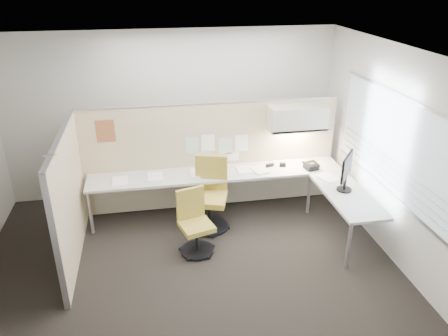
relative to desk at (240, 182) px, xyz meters
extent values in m
cube|color=black|center=(-0.93, -1.13, -0.61)|extent=(5.50, 4.50, 0.01)
cube|color=white|center=(-0.93, -1.13, 2.20)|extent=(5.50, 4.50, 0.01)
cube|color=beige|center=(-0.93, 1.12, 0.80)|extent=(5.50, 0.02, 2.80)
cube|color=beige|center=(-0.93, -3.38, 0.80)|extent=(5.50, 0.02, 2.80)
cube|color=beige|center=(1.82, -1.13, 0.80)|extent=(0.02, 4.50, 2.80)
cube|color=#A1B0BB|center=(1.79, -1.13, 0.95)|extent=(0.01, 2.80, 1.30)
cube|color=#C5B388|center=(-0.38, 0.47, 0.27)|extent=(4.10, 0.06, 1.75)
cube|color=#C5B388|center=(-2.43, -0.63, 0.27)|extent=(0.06, 2.20, 1.75)
cube|color=beige|center=(-0.33, 0.14, 0.11)|extent=(4.00, 0.60, 0.04)
cube|color=beige|center=(1.37, -0.89, 0.11)|extent=(0.60, 1.47, 0.04)
cube|color=beige|center=(-0.33, 0.41, -0.26)|extent=(3.90, 0.02, 0.64)
cylinder|color=#A5A8AA|center=(-2.28, -0.11, -0.26)|extent=(0.05, 0.05, 0.69)
cylinder|color=#A5A8AA|center=(1.12, -1.58, -0.26)|extent=(0.05, 0.05, 0.69)
cylinder|color=#A5A8AA|center=(1.12, -0.11, -0.26)|extent=(0.05, 0.05, 0.69)
cube|color=beige|center=(0.97, 0.26, 0.91)|extent=(0.90, 0.36, 0.38)
cube|color=#FFEABF|center=(0.97, 0.26, 0.70)|extent=(0.60, 0.06, 0.02)
cube|color=#8CBF8C|center=(-0.68, 0.44, 0.50)|extent=(0.21, 0.00, 0.28)
cube|color=white|center=(-0.43, 0.44, 0.52)|extent=(0.21, 0.00, 0.28)
cube|color=#8CBF8C|center=(-0.15, 0.44, 0.45)|extent=(0.21, 0.00, 0.28)
cube|color=white|center=(0.12, 0.44, 0.48)|extent=(0.21, 0.00, 0.28)
cube|color=#8CBF8C|center=(-0.53, 0.44, 0.28)|extent=(0.28, 0.00, 0.18)
cube|color=white|center=(-0.03, 0.44, 0.26)|extent=(0.21, 0.00, 0.14)
cube|color=orange|center=(-1.98, 0.44, 0.82)|extent=(0.28, 0.00, 0.35)
cylinder|color=black|center=(-0.53, -0.28, -0.57)|extent=(0.58, 0.58, 0.03)
cylinder|color=black|center=(-0.53, -0.28, -0.35)|extent=(0.07, 0.07, 0.44)
cube|color=#CFC14D|center=(-0.53, -0.28, -0.09)|extent=(0.64, 0.64, 0.09)
cube|color=#CFC14D|center=(-0.45, -0.04, 0.23)|extent=(0.48, 0.21, 0.55)
cylinder|color=black|center=(-0.79, -0.87, -0.57)|extent=(0.48, 0.48, 0.03)
cylinder|color=black|center=(-0.79, -0.87, -0.39)|extent=(0.05, 0.05, 0.37)
cube|color=#CFC14D|center=(-0.79, -0.87, -0.18)|extent=(0.52, 0.52, 0.07)
cube|color=#CFC14D|center=(-0.85, -0.67, 0.08)|extent=(0.40, 0.16, 0.46)
cylinder|color=black|center=(1.37, -0.78, 0.14)|extent=(0.22, 0.22, 0.02)
cylinder|color=black|center=(1.37, -0.78, 0.24)|extent=(0.04, 0.04, 0.20)
cube|color=black|center=(1.37, -0.78, 0.51)|extent=(0.35, 0.43, 0.35)
cube|color=black|center=(1.37, -0.78, 0.51)|extent=(0.30, 0.38, 0.30)
cube|color=black|center=(1.17, 0.01, 0.18)|extent=(0.24, 0.23, 0.12)
cylinder|color=black|center=(1.08, 0.03, 0.21)|extent=(0.08, 0.17, 0.04)
cube|color=black|center=(0.54, 0.22, 0.15)|extent=(0.15, 0.08, 0.05)
cube|color=black|center=(0.75, 0.19, 0.16)|extent=(0.11, 0.08, 0.06)
cube|color=silver|center=(-2.43, -1.27, 1.17)|extent=(0.14, 0.02, 0.02)
cylinder|color=silver|center=(-2.50, -1.27, 1.09)|extent=(0.02, 0.02, 0.14)
cube|color=#AD7F4C|center=(-2.50, -1.27, 0.96)|extent=(0.02, 0.39, 0.12)
cube|color=#AD7F4C|center=(-2.53, -1.24, 0.92)|extent=(0.02, 0.39, 0.12)
cube|color=#9898A2|center=(-2.51, -1.32, 0.40)|extent=(0.01, 0.07, 0.97)
cube|color=white|center=(-1.82, 0.08, 0.14)|extent=(0.24, 0.31, 0.03)
cube|color=white|center=(-1.30, 0.14, 0.14)|extent=(0.25, 0.31, 0.02)
cube|color=white|center=(-0.64, 0.13, 0.14)|extent=(0.25, 0.31, 0.03)
cube|color=white|center=(0.10, 0.17, 0.13)|extent=(0.23, 0.30, 0.01)
cube|color=white|center=(0.34, 0.09, 0.14)|extent=(0.30, 0.35, 0.02)
cube|color=white|center=(1.29, -0.37, 0.14)|extent=(0.32, 0.36, 0.02)
camera|label=1|loc=(-1.33, -5.96, 3.05)|focal=35.00mm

